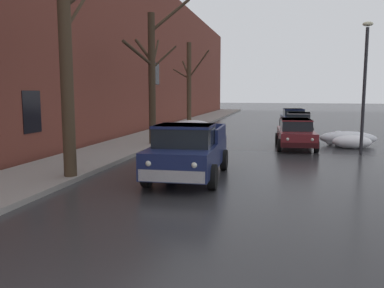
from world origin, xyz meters
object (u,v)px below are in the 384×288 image
Objects in this scene: bare_tree_mid_block at (152,73)px; sedan_maroon_parked_kerbside_close at (296,133)px; bare_tree_far_down_block at (189,86)px; street_lamp_post at (365,81)px; pickup_truck_darkblue_approaching_near_lane at (188,151)px; sedan_darkblue_parked_far_down_block at (293,118)px; sedan_grey_parked_kerbside_mid at (299,123)px; bare_tree_second_along_sidewalk at (66,56)px.

bare_tree_mid_block is 1.66× the size of sedan_maroon_parked_kerbside_close.
bare_tree_mid_block is 8.07m from bare_tree_far_down_block.
sedan_maroon_parked_kerbside_close is 0.78× the size of street_lamp_post.
pickup_truck_darkblue_approaching_near_lane is 0.87× the size of street_lamp_post.
sedan_darkblue_parked_far_down_block is (3.76, 19.91, -0.13)m from pickup_truck_darkblue_approaching_near_lane.
bare_tree_mid_block is 1.69× the size of sedan_grey_parked_kerbside_mid.
pickup_truck_darkblue_approaching_near_lane is 14.67m from sedan_grey_parked_kerbside_mid.
sedan_darkblue_parked_far_down_block is (7.24, 21.04, -3.05)m from bare_tree_second_along_sidewalk.
bare_tree_mid_block reaches higher than pickup_truck_darkblue_approaching_near_lane.
sedan_grey_parked_kerbside_mid is at bearing -88.33° from sedan_darkblue_parked_far_down_block.
bare_tree_second_along_sidewalk is 12.49m from street_lamp_post.
sedan_darkblue_parked_far_down_block is (7.23, 12.99, -2.91)m from bare_tree_mid_block.
bare_tree_far_down_block is 10.25m from sedan_maroon_parked_kerbside_close.
pickup_truck_darkblue_approaching_near_lane is at bearing -105.53° from sedan_grey_parked_kerbside_mid.
pickup_truck_darkblue_approaching_near_lane is 8.67m from sedan_maroon_parked_kerbside_close.
sedan_grey_parked_kerbside_mid is (7.41, 15.26, -3.05)m from bare_tree_second_along_sidewalk.
bare_tree_mid_block is at bearing -119.09° from sedan_darkblue_parked_far_down_block.
bare_tree_mid_block is at bearing -89.96° from bare_tree_far_down_block.
pickup_truck_darkblue_approaching_near_lane is (3.49, 1.13, -2.93)m from bare_tree_second_along_sidewalk.
street_lamp_post reaches higher than pickup_truck_darkblue_approaching_near_lane.
bare_tree_mid_block reaches higher than sedan_darkblue_parked_far_down_block.
bare_tree_second_along_sidewalk is 1.62× the size of sedan_maroon_parked_kerbside_close.
sedan_grey_parked_kerbside_mid is 0.76× the size of street_lamp_post.
bare_tree_far_down_block reaches higher than sedan_darkblue_parked_far_down_block.
bare_tree_far_down_block is 1.37× the size of sedan_maroon_parked_kerbside_close.
bare_tree_mid_block is at bearing 116.66° from pickup_truck_darkblue_approaching_near_lane.
bare_tree_second_along_sidewalk reaches higher than street_lamp_post.
sedan_maroon_parked_kerbside_close is at bearing 154.39° from street_lamp_post.
sedan_grey_parked_kerbside_mid is 8.30m from street_lamp_post.
bare_tree_second_along_sidewalk is at bearing -90.09° from bare_tree_mid_block.
pickup_truck_darkblue_approaching_near_lane is at bearing -114.13° from sedan_maroon_parked_kerbside_close.
bare_tree_far_down_block is 12.92m from street_lamp_post.
bare_tree_second_along_sidewalk is at bearing -162.02° from pickup_truck_darkblue_approaching_near_lane.
bare_tree_second_along_sidewalk is 22.46m from sedan_darkblue_parked_far_down_block.
sedan_grey_parked_kerbside_mid is at bearing 74.47° from pickup_truck_darkblue_approaching_near_lane.
sedan_darkblue_parked_far_down_block is at bearing 91.67° from sedan_grey_parked_kerbside_mid.
street_lamp_post is (2.58, -13.34, 2.46)m from sedan_darkblue_parked_far_down_block.
sedan_darkblue_parked_far_down_block is 0.77× the size of street_lamp_post.
bare_tree_second_along_sidewalk reaches higher than sedan_maroon_parked_kerbside_close.
sedan_grey_parked_kerbside_mid is 5.78m from sedan_darkblue_parked_far_down_block.
pickup_truck_darkblue_approaching_near_lane is (3.47, -6.92, -2.78)m from bare_tree_mid_block.
pickup_truck_darkblue_approaching_near_lane reaches higher than sedan_maroon_parked_kerbside_close.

